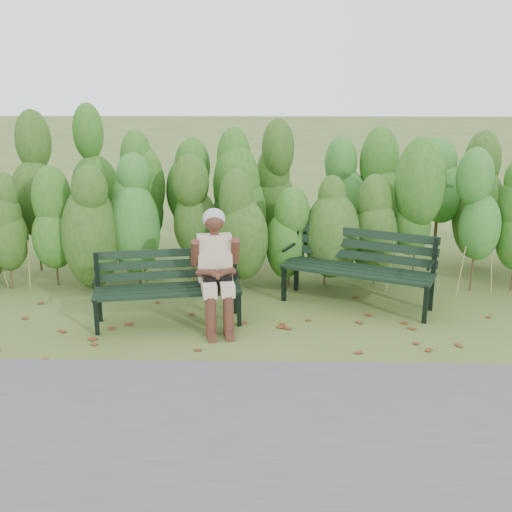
{
  "coord_description": "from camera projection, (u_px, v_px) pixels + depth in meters",
  "views": [
    {
      "loc": [
        0.16,
        -6.45,
        2.78
      ],
      "look_at": [
        0.0,
        0.35,
        0.75
      ],
      "focal_mm": 42.0,
      "sensor_mm": 36.0,
      "label": 1
    }
  ],
  "objects": [
    {
      "name": "bench_left",
      "position": [
        168.0,
        281.0,
        7.0
      ],
      "size": [
        1.76,
        0.84,
        0.84
      ],
      "color": "black",
      "rests_on": "ground"
    },
    {
      "name": "seated_woman",
      "position": [
        216.0,
        263.0,
        6.84
      ],
      "size": [
        0.59,
        0.87,
        1.36
      ],
      "color": "beige",
      "rests_on": "ground"
    },
    {
      "name": "bench_right",
      "position": [
        359.0,
        262.0,
        7.55
      ],
      "size": [
        1.96,
        1.29,
        0.94
      ],
      "color": "black",
      "rests_on": "ground"
    },
    {
      "name": "footpath",
      "position": [
        249.0,
        433.0,
        4.87
      ],
      "size": [
        60.0,
        2.5,
        0.01
      ],
      "primitive_type": "cube",
      "color": "#474749",
      "rests_on": "ground"
    },
    {
      "name": "ground",
      "position": [
        255.0,
        326.0,
        6.98
      ],
      "size": [
        80.0,
        80.0,
        0.0
      ],
      "primitive_type": "plane",
      "color": "#4A5D1E"
    },
    {
      "name": "leaf_litter",
      "position": [
        209.0,
        330.0,
        6.86
      ],
      "size": [
        5.31,
        2.18,
        0.01
      ],
      "color": "brown",
      "rests_on": "ground"
    },
    {
      "name": "hedge_band",
      "position": [
        258.0,
        191.0,
        8.41
      ],
      "size": [
        11.04,
        1.67,
        2.42
      ],
      "color": "#47381E",
      "rests_on": "ground"
    }
  ]
}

